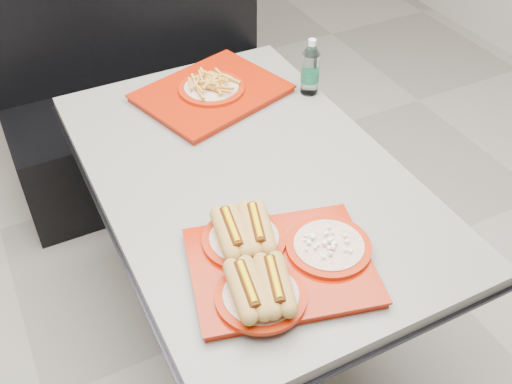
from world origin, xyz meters
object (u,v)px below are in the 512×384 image
booth_bench (146,97)px  tray_near (273,261)px  tray_far (212,90)px  diner_table (248,209)px  water_bottle (310,70)px

booth_bench → tray_near: (-0.12, -1.49, 0.39)m
tray_near → tray_far: size_ratio=0.93×
tray_near → tray_far: 0.87m
diner_table → tray_far: tray_far is taller
diner_table → tray_near: 0.46m
tray_near → water_bottle: size_ratio=2.55×
tray_near → diner_table: bearing=73.0°
diner_table → booth_bench: (0.00, 1.09, -0.18)m
tray_near → water_bottle: bearing=53.3°
diner_table → tray_near: tray_near is taller
diner_table → tray_near: (-0.12, -0.40, 0.20)m
tray_far → water_bottle: size_ratio=2.75×
diner_table → booth_bench: bearing=90.0°
water_bottle → diner_table: bearing=-142.7°
tray_far → water_bottle: 0.36m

